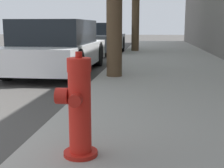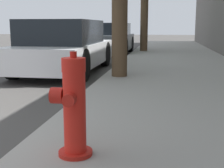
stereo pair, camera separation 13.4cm
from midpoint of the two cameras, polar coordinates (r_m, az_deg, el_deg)
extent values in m
cylinder|color=red|center=(2.66, -5.21, -12.38)|extent=(0.28, 0.28, 0.04)
cylinder|color=red|center=(2.54, -5.34, -5.13)|extent=(0.18, 0.18, 0.66)
cylinder|color=red|center=(2.47, -5.50, 3.52)|extent=(0.19, 0.19, 0.11)
cylinder|color=red|center=(2.46, -5.53, 5.36)|extent=(0.05, 0.05, 0.05)
cylinder|color=red|center=(2.38, -6.20, -2.92)|extent=(0.10, 0.08, 0.10)
cylinder|color=red|center=(2.63, -4.66, -1.59)|extent=(0.10, 0.08, 0.10)
cylinder|color=red|center=(2.55, -8.48, -2.09)|extent=(0.10, 0.13, 0.13)
cube|color=silver|center=(8.27, -8.01, 5.49)|extent=(1.77, 4.38, 0.55)
cube|color=black|center=(8.08, -8.49, 9.42)|extent=(1.62, 2.41, 0.59)
cylinder|color=black|center=(9.82, -10.14, 5.55)|extent=(0.20, 0.72, 0.72)
cylinder|color=black|center=(9.41, -0.83, 5.50)|extent=(0.20, 0.72, 0.72)
cylinder|color=black|center=(7.33, -17.17, 3.57)|extent=(0.20, 0.72, 0.72)
cylinder|color=black|center=(6.77, -4.88, 3.46)|extent=(0.20, 0.72, 0.72)
cube|color=#4C5156|center=(13.60, 0.01, 7.70)|extent=(1.68, 3.81, 0.63)
cube|color=black|center=(13.43, -0.09, 10.05)|extent=(1.55, 2.10, 0.49)
cylinder|color=black|center=(14.91, -2.16, 7.36)|extent=(0.20, 0.70, 0.70)
cylinder|color=black|center=(14.68, 3.72, 7.29)|extent=(0.20, 0.70, 0.70)
cylinder|color=black|center=(12.60, -4.30, 6.74)|extent=(0.20, 0.70, 0.70)
cylinder|color=black|center=(12.33, 2.63, 6.68)|extent=(0.20, 0.70, 0.70)
cylinder|color=brown|center=(6.56, 2.02, 13.41)|extent=(0.33, 0.33, 2.75)
cylinder|color=brown|center=(13.42, 6.20, 11.94)|extent=(0.32, 0.32, 2.75)
camera|label=1|loc=(0.07, -88.95, 0.20)|focal=50.00mm
camera|label=2|loc=(0.07, 91.05, -0.20)|focal=50.00mm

